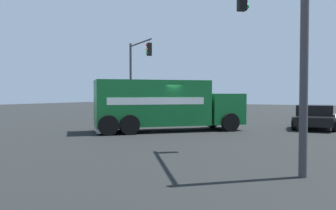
# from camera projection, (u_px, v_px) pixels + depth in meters

# --- Properties ---
(ground_plane) EXTENTS (100.00, 100.00, 0.00)m
(ground_plane) POSITION_uv_depth(u_px,v_px,m) (167.00, 131.00, 18.76)
(ground_plane) COLOR black
(delivery_truck) EXTENTS (7.55, 7.44, 2.76)m
(delivery_truck) POSITION_uv_depth(u_px,v_px,m) (165.00, 105.00, 18.56)
(delivery_truck) COLOR #146B2D
(delivery_truck) RESTS_ON ground
(traffic_light_primary) EXTENTS (3.71, 2.69, 6.33)m
(traffic_light_primary) POSITION_uv_depth(u_px,v_px,m) (136.00, 68.00, 27.64)
(traffic_light_primary) COLOR #38383D
(traffic_light_primary) RESTS_ON ground
(traffic_light_secondary) EXTENTS (2.87, 3.80, 6.50)m
(traffic_light_secondary) POSITION_uv_depth(u_px,v_px,m) (278.00, 14.00, 9.53)
(traffic_light_secondary) COLOR #38383D
(traffic_light_secondary) RESTS_ON ground
(pickup_black) EXTENTS (2.46, 5.29, 1.38)m
(pickup_black) POSITION_uv_depth(u_px,v_px,m) (315.00, 116.00, 20.09)
(pickup_black) COLOR black
(pickup_black) RESTS_ON ground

